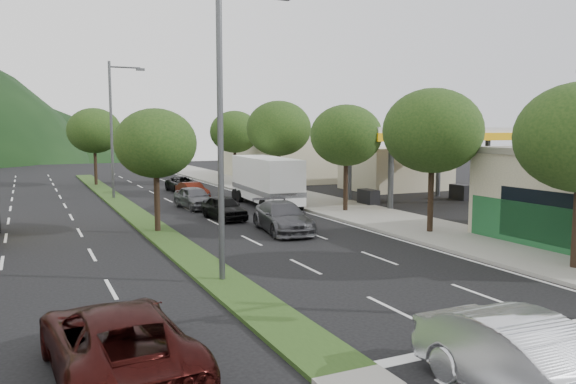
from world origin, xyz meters
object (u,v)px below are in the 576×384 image
car_queue_a (224,208)px  motorhome (266,180)px  car_queue_e (195,198)px  streetlight_near (226,115)px  car_queue_d (183,184)px  tree_r_b (433,131)px  tree_med_far (94,131)px  tree_r_c (346,135)px  tree_med_near (156,143)px  sedan_silver (532,365)px  suv_maroon (117,340)px  car_queue_b (283,217)px  tree_r_d (279,129)px  streetlight_mid (114,123)px  tree_r_e (235,132)px  car_queue_c (192,191)px

car_queue_a → motorhome: (4.45, 4.40, 1.06)m
car_queue_e → streetlight_near: bearing=-107.6°
car_queue_d → car_queue_e: bearing=-101.8°
car_queue_a → tree_r_b: bearing=-52.3°
tree_med_far → streetlight_near: bearing=-89.7°
tree_r_c → motorhome: size_ratio=0.75×
car_queue_a → tree_med_near: bearing=-152.6°
tree_med_near → streetlight_near: (0.21, -10.00, 1.16)m
tree_r_b → tree_r_c: tree_r_b is taller
sedan_silver → tree_r_b: bearing=56.6°
suv_maroon → car_queue_b: suv_maroon is taller
tree_med_far → motorhome: 21.16m
suv_maroon → tree_r_d: bearing=-123.5°
tree_r_b → streetlight_near: (-11.79, -4.00, 0.55)m
car_queue_a → streetlight_mid: bearing=104.7°
streetlight_mid → car_queue_a: size_ratio=2.53×
tree_med_far → streetlight_near: (0.21, -36.00, 0.58)m
tree_r_c → tree_r_e: size_ratio=0.97×
car_queue_b → tree_med_far: bearing=108.1°
car_queue_c → motorhome: motorhome is taller
tree_r_d → streetlight_mid: bearing=165.7°
tree_r_c → tree_med_far: bearing=116.6°
tree_med_far → car_queue_e: bearing=-77.6°
car_queue_d → car_queue_e: car_queue_e is taller
car_queue_a → car_queue_c: bearing=80.8°
tree_r_e → tree_med_far: bearing=161.6°
streetlight_near → motorhome: size_ratio=1.16×
tree_r_e → car_queue_b: tree_r_e is taller
motorhome → tree_r_c: bearing=-53.1°
tree_med_near → streetlight_near: size_ratio=0.60×
tree_r_e → car_queue_e: 16.94m
tree_r_d → tree_r_e: (0.00, 10.00, -0.29)m
tree_r_b → car_queue_c: tree_r_b is taller
streetlight_near → car_queue_a: size_ratio=2.53×
car_queue_a → car_queue_b: size_ratio=0.77×
car_queue_b → car_queue_e: (-1.69, 10.00, -0.03)m
tree_r_b → car_queue_e: bearing=120.3°
streetlight_mid → suv_maroon: size_ratio=1.76×
motorhome → suv_maroon: bearing=-115.0°
tree_r_c → car_queue_e: tree_r_c is taller
car_queue_b → motorhome: bearing=78.6°
tree_r_d → sedan_silver: 34.20m
sedan_silver → car_queue_a: size_ratio=1.24×
tree_r_b → tree_r_c: bearing=90.0°
tree_r_c → streetlight_mid: bearing=132.2°
streetlight_near → car_queue_d: bearing=78.3°
tree_med_near → car_queue_a: 6.32m
tree_r_d → tree_med_near: 16.99m
suv_maroon → car_queue_c: bearing=-111.8°
streetlight_near → suv_maroon: (-4.48, -6.00, -4.80)m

